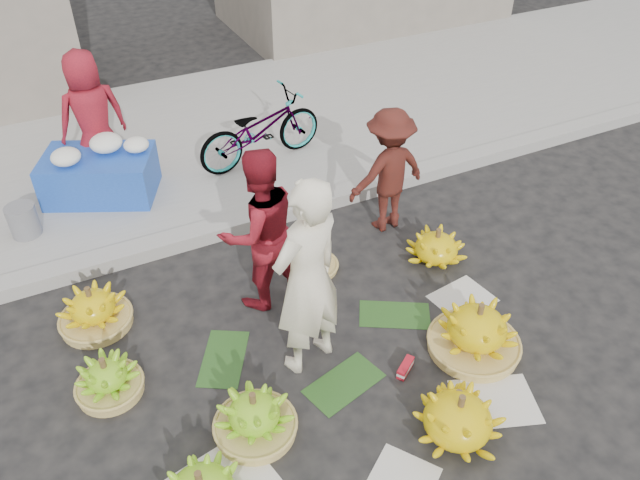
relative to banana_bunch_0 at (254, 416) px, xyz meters
name	(u,v)px	position (x,y,z in m)	size (l,w,h in m)	color
ground	(343,363)	(0.92, 0.30, -0.18)	(80.00, 80.00, 0.00)	black
curb	(249,221)	(0.92, 2.50, -0.11)	(40.00, 0.25, 0.15)	gray
sidewalk	(192,139)	(0.92, 4.60, -0.12)	(40.00, 4.00, 0.12)	gray
newspaper_scatter	(393,435)	(0.92, -0.50, -0.18)	(3.20, 1.80, 0.00)	silver
banana_leaves	(322,351)	(0.82, 0.50, -0.18)	(2.00, 1.00, 0.00)	#1F4918
banana_bunch_0	(254,416)	(0.00, 0.00, 0.00)	(0.72, 0.72, 0.44)	tan
banana_bunch_2	(458,417)	(1.35, -0.70, 0.01)	(0.86, 0.86, 0.44)	yellow
banana_bunch_3	(456,406)	(1.44, -0.57, -0.06)	(0.58, 0.58, 0.30)	yellow
banana_bunch_4	(477,330)	(2.01, -0.06, 0.05)	(0.79, 0.79, 0.52)	tan
banana_bunch_5	(437,246)	(2.43, 1.12, -0.02)	(0.74, 0.74, 0.38)	yellow
banana_bunch_6	(107,379)	(-0.92, 0.88, -0.03)	(0.59, 0.59, 0.39)	tan
banana_bunch_7	(93,309)	(-0.87, 1.71, 0.00)	(0.65, 0.65, 0.44)	tan
basket_spare	(314,266)	(1.24, 1.53, -0.16)	(0.47, 0.47, 0.05)	tan
incense_stack	(405,368)	(1.34, -0.01, -0.13)	(0.22, 0.07, 0.09)	#B41322
vendor_cream	(307,279)	(0.68, 0.48, 0.72)	(0.66, 0.43, 1.81)	white
vendor_red	(259,231)	(0.63, 1.36, 0.61)	(0.77, 0.60, 1.59)	maroon
man_striped	(388,171)	(2.27, 1.87, 0.51)	(0.89, 0.51, 1.38)	maroon
flower_table	(100,172)	(-0.39, 3.68, 0.22)	(1.39, 1.18, 0.69)	#1B45B3
grey_bucket	(23,221)	(-1.28, 3.26, 0.11)	(0.30, 0.30, 0.34)	slate
flower_vendor	(92,117)	(-0.30, 4.06, 0.71)	(0.75, 0.49, 1.54)	maroon
bicycle	(260,129)	(1.52, 3.58, 0.37)	(1.64, 0.57, 0.86)	gray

